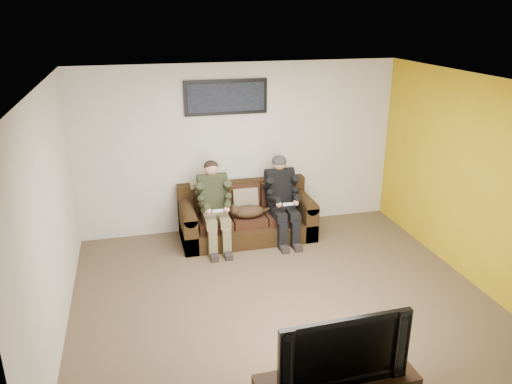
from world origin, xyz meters
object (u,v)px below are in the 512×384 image
object	(u,v)px
cat	(248,211)
sofa	(246,217)
television	(339,345)
person_left	(214,201)
person_right	(282,194)
framed_poster	(226,97)

from	to	relation	value
cat	sofa	bearing A→B (deg)	82.75
sofa	television	size ratio (longest dim) A/B	1.79
television	cat	bearing A→B (deg)	87.31
person_left	sofa	bearing A→B (deg)	17.96
person_left	cat	xyz separation A→B (m)	(0.49, -0.05, -0.20)
sofa	person_right	world-z (taller)	person_right
sofa	cat	world-z (taller)	sofa
sofa	person_right	xyz separation A→B (m)	(0.52, -0.17, 0.39)
person_left	cat	bearing A→B (deg)	-6.11
framed_poster	person_right	bearing A→B (deg)	-38.09
sofa	television	world-z (taller)	television
framed_poster	television	size ratio (longest dim) A/B	1.11
television	person_left	bearing A→B (deg)	95.06
person_left	television	bearing A→B (deg)	-83.39
sofa	person_left	distance (m)	0.67
sofa	person_left	size ratio (longest dim) A/B	1.60
person_left	television	world-z (taller)	person_left
cat	person_left	bearing A→B (deg)	173.89
sofa	person_left	bearing A→B (deg)	-162.04
sofa	cat	distance (m)	0.29
sofa	television	xyz separation A→B (m)	(-0.10, -3.77, 0.44)
person_right	framed_poster	distance (m)	1.67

